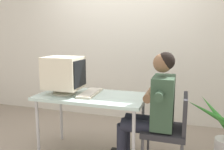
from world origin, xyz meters
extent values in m
cube|color=silver|center=(0.30, 1.40, 1.50)|extent=(8.00, 0.10, 3.00)
cylinder|color=#B7B7BC|center=(-0.57, -0.26, 0.35)|extent=(0.04, 0.04, 0.71)
cylinder|color=#B7B7BC|center=(0.57, -0.26, 0.35)|extent=(0.04, 0.04, 0.71)
cylinder|color=#B7B7BC|center=(-0.57, 0.26, 0.35)|extent=(0.04, 0.04, 0.71)
cylinder|color=#B7B7BC|center=(0.57, 0.26, 0.35)|extent=(0.04, 0.04, 0.71)
cube|color=silver|center=(0.00, 0.00, 0.73)|extent=(1.25, 0.65, 0.03)
cylinder|color=beige|center=(-0.34, -0.04, 0.75)|extent=(0.26, 0.26, 0.02)
cylinder|color=beige|center=(-0.34, -0.04, 0.79)|extent=(0.06, 0.06, 0.05)
cube|color=beige|center=(-0.34, -0.04, 1.00)|extent=(0.42, 0.35, 0.37)
cube|color=black|center=(-0.12, -0.04, 1.00)|extent=(0.01, 0.30, 0.31)
cube|color=beige|center=(-0.03, 0.03, 0.76)|extent=(0.20, 0.46, 0.02)
cube|color=beige|center=(-0.03, 0.03, 0.77)|extent=(0.17, 0.42, 0.01)
cylinder|color=#4C4C51|center=(0.65, 0.19, 0.19)|extent=(0.03, 0.03, 0.39)
cylinder|color=#4C4C51|center=(1.04, 0.19, 0.19)|extent=(0.03, 0.03, 0.39)
cube|color=#2D2D33|center=(0.84, 0.00, 0.42)|extent=(0.45, 0.45, 0.06)
cube|color=#2D2D33|center=(1.05, 0.00, 0.63)|extent=(0.04, 0.40, 0.38)
cube|color=#334C38|center=(0.82, 0.00, 0.74)|extent=(0.22, 0.40, 0.54)
sphere|color=brown|center=(0.80, 0.00, 1.15)|extent=(0.20, 0.20, 0.20)
sphere|color=black|center=(0.83, 0.00, 1.17)|extent=(0.19, 0.19, 0.19)
cylinder|color=#262838|center=(0.61, -0.09, 0.47)|extent=(0.43, 0.14, 0.14)
cylinder|color=#262838|center=(0.61, 0.09, 0.47)|extent=(0.43, 0.14, 0.14)
cylinder|color=#262838|center=(0.39, -0.09, 0.23)|extent=(0.11, 0.11, 0.47)
cylinder|color=#262838|center=(0.39, 0.09, 0.23)|extent=(0.11, 0.11, 0.47)
cylinder|color=#334C38|center=(0.80, -0.23, 0.85)|extent=(0.09, 0.14, 0.09)
cylinder|color=#334C38|center=(0.80, 0.23, 0.85)|extent=(0.09, 0.14, 0.09)
cylinder|color=brown|center=(0.68, 0.00, 0.80)|extent=(0.09, 0.40, 0.09)
cone|color=#368831|center=(1.37, 0.41, 0.56)|extent=(0.35, 0.45, 0.33)
cone|color=#368831|center=(1.31, 0.30, 0.56)|extent=(0.52, 0.18, 0.29)
cone|color=#368831|center=(1.40, 0.10, 0.56)|extent=(0.28, 0.48, 0.33)
camera|label=1|loc=(1.02, -2.39, 1.42)|focal=36.76mm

